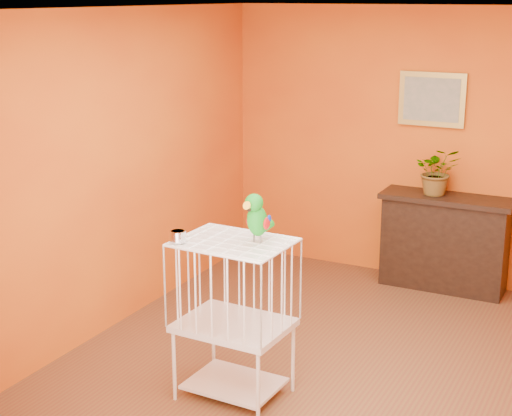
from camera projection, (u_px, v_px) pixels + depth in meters
The scene contains 8 objects.
ground at pixel (340, 371), 5.80m from camera, with size 4.50×4.50×0.00m, color brown.
room_shell at pixel (347, 161), 5.38m from camera, with size 4.50×4.50×4.50m.
console_cabinet at pixel (444, 242), 7.32m from camera, with size 1.21×0.43×0.90m.
potted_plant at pixel (438, 176), 7.24m from camera, with size 0.40×0.45×0.35m, color #26722D.
framed_picture at pixel (432, 99), 7.24m from camera, with size 0.62×0.04×0.50m.
birdcage at pixel (234, 317), 5.30m from camera, with size 0.75×0.59×1.12m.
feed_cup at pixel (178, 236), 5.12m from camera, with size 0.11×0.11×0.07m, color silver.
parrot at pixel (257, 217), 5.09m from camera, with size 0.17×0.30×0.34m.
Camera 1 is at (1.83, -4.98, 2.70)m, focal length 55.00 mm.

